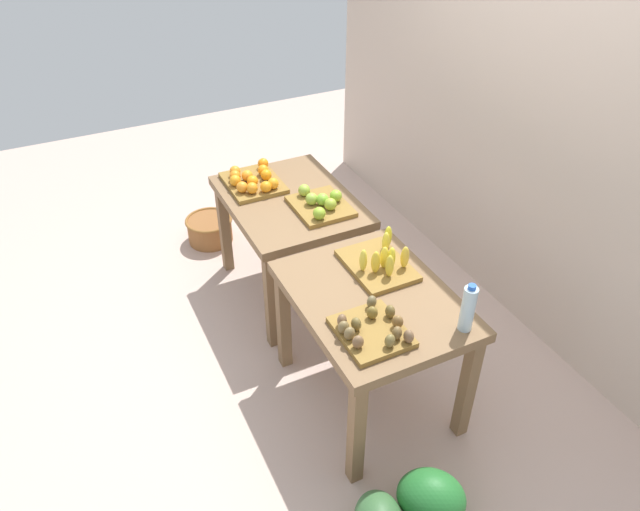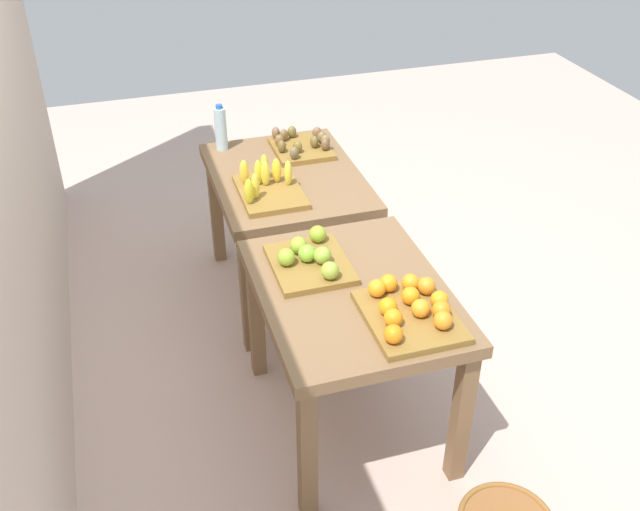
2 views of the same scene
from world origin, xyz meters
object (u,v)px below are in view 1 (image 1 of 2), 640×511
at_px(orange_bin, 253,180).
at_px(water_bottle, 468,308).
at_px(apple_bin, 321,204).
at_px(kiwi_bin, 372,329).
at_px(wicker_basket, 210,229).
at_px(display_table_right, 372,312).
at_px(display_table_left, 290,213).
at_px(banana_crate, 380,262).

bearing_deg(orange_bin, water_bottle, 13.63).
bearing_deg(apple_bin, kiwi_bin, -13.87).
distance_m(water_bottle, wicker_basket, 2.63).
xyz_separation_m(apple_bin, wicker_basket, (-1.10, -0.48, -0.71)).
bearing_deg(display_table_right, orange_bin, -173.43).
bearing_deg(kiwi_bin, display_table_left, 173.38).
relative_size(banana_crate, water_bottle, 1.60).
height_order(banana_crate, water_bottle, water_bottle).
distance_m(display_table_right, wicker_basket, 2.11).
height_order(display_table_right, apple_bin, apple_bin).
distance_m(display_table_right, kiwi_bin, 0.34).
bearing_deg(orange_bin, display_table_right, 6.57).
bearing_deg(display_table_left, water_bottle, 10.19).
bearing_deg(display_table_right, display_table_left, 180.00).
xyz_separation_m(display_table_left, apple_bin, (0.22, 0.13, 0.16)).
height_order(water_bottle, wicker_basket, water_bottle).
bearing_deg(wicker_basket, apple_bin, 23.49).
bearing_deg(apple_bin, wicker_basket, -156.51).
height_order(banana_crate, wicker_basket, banana_crate).
bearing_deg(water_bottle, apple_bin, -173.53).
height_order(display_table_right, kiwi_bin, kiwi_bin).
bearing_deg(display_table_right, apple_bin, 172.02).
bearing_deg(display_table_left, wicker_basket, -158.32).
bearing_deg(display_table_left, kiwi_bin, -6.62).
bearing_deg(kiwi_bin, orange_bin, 179.96).
distance_m(display_table_left, kiwi_bin, 1.39).
distance_m(banana_crate, water_bottle, 0.63).
bearing_deg(wicker_basket, orange_bin, 17.05).
bearing_deg(wicker_basket, display_table_right, 9.92).
height_order(orange_bin, kiwi_bin, orange_bin).
height_order(display_table_left, display_table_right, same).
height_order(apple_bin, wicker_basket, apple_bin).
height_order(orange_bin, wicker_basket, orange_bin).
relative_size(water_bottle, wicker_basket, 0.72).
xyz_separation_m(banana_crate, wicker_basket, (-1.81, -0.50, -0.72)).
bearing_deg(water_bottle, banana_crate, -168.14).
distance_m(display_table_left, banana_crate, 0.96).
xyz_separation_m(kiwi_bin, water_bottle, (0.16, 0.44, 0.09)).
bearing_deg(display_table_left, display_table_right, 0.00).
xyz_separation_m(orange_bin, apple_bin, (0.47, 0.29, -0.00)).
relative_size(orange_bin, wicker_basket, 1.16).
relative_size(display_table_left, wicker_basket, 2.71).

